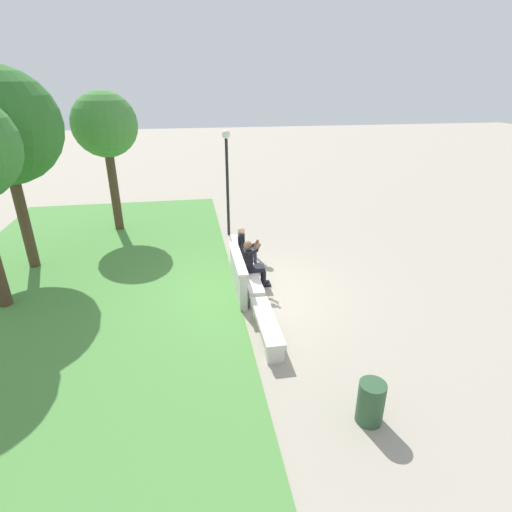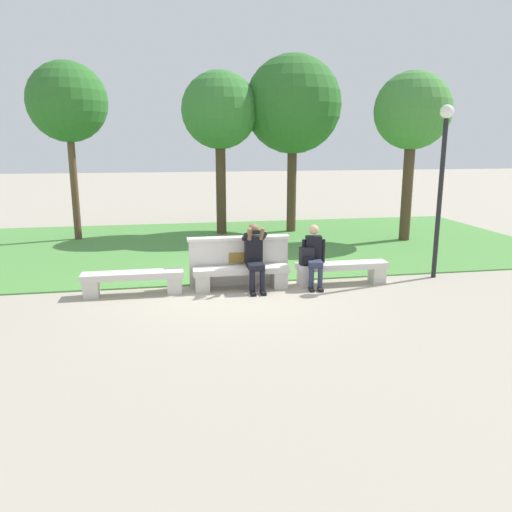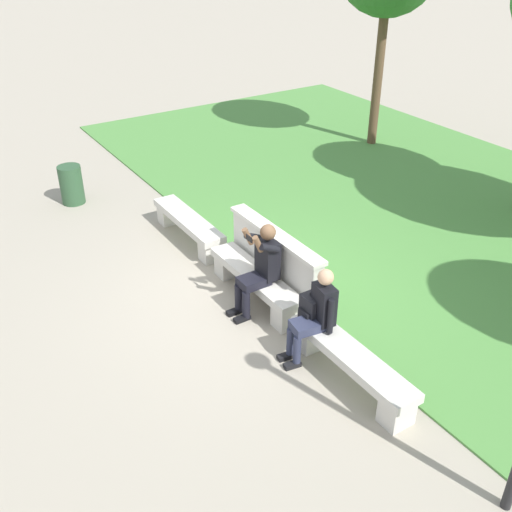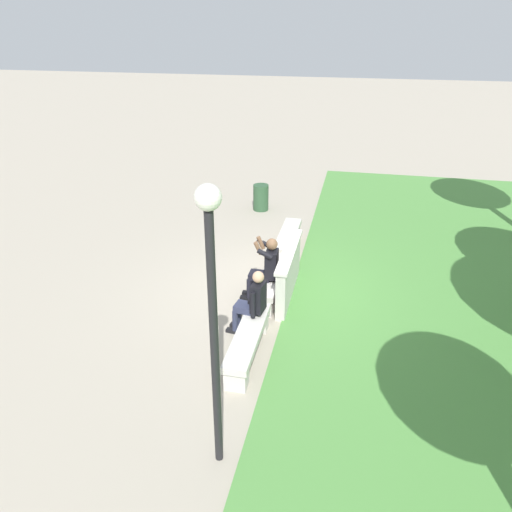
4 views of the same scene
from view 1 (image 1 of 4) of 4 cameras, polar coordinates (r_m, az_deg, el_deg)
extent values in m
plane|color=#A89E8C|center=(10.66, -0.70, -4.94)|extent=(80.00, 80.00, 0.00)
cube|color=#518E42|center=(10.95, -24.12, -6.34)|extent=(18.18, 8.00, 0.03)
cube|color=beige|center=(8.67, 1.56, -9.33)|extent=(1.93, 0.40, 0.12)
cube|color=beige|center=(8.17, 2.66, -13.63)|extent=(0.28, 0.34, 0.33)
cube|color=beige|center=(9.44, 0.60, -7.90)|extent=(0.28, 0.34, 0.33)
cube|color=beige|center=(10.48, -0.71, -3.07)|extent=(1.93, 0.40, 0.12)
cube|color=beige|center=(9.90, 0.03, -6.27)|extent=(0.28, 0.34, 0.33)
cube|color=beige|center=(11.28, -1.35, -2.31)|extent=(0.28, 0.34, 0.33)
cube|color=beige|center=(12.39, -2.28, 1.31)|extent=(1.93, 0.40, 0.12)
cube|color=beige|center=(11.77, -1.75, -1.15)|extent=(0.28, 0.34, 0.33)
cube|color=beige|center=(13.20, -2.73, 1.69)|extent=(0.28, 0.34, 0.33)
cube|color=beige|center=(10.40, -2.57, -2.80)|extent=(2.03, 0.18, 0.95)
cube|color=silver|center=(10.18, -2.62, -0.26)|extent=(2.09, 0.24, 0.06)
cube|color=olive|center=(10.36, -2.04, -2.19)|extent=(0.44, 0.02, 0.22)
cube|color=black|center=(10.86, 1.52, -4.21)|extent=(0.10, 0.24, 0.06)
cylinder|color=black|center=(10.75, 1.16, -3.25)|extent=(0.11, 0.11, 0.42)
cube|color=black|center=(11.03, 1.31, -3.73)|extent=(0.10, 0.24, 0.06)
cylinder|color=black|center=(10.92, 0.96, -2.78)|extent=(0.11, 0.11, 0.42)
cube|color=black|center=(10.68, 0.07, -1.80)|extent=(0.30, 0.42, 0.12)
cube|color=black|center=(10.53, -1.16, -0.52)|extent=(0.34, 0.22, 0.56)
sphere|color=brown|center=(10.36, -1.18, 1.59)|extent=(0.22, 0.22, 0.22)
cylinder|color=black|center=(10.26, -0.46, 0.56)|extent=(0.09, 0.31, 0.21)
cylinder|color=brown|center=(10.31, 0.25, 1.16)|extent=(0.10, 0.19, 0.27)
cylinder|color=black|center=(10.60, -0.80, 1.36)|extent=(0.09, 0.31, 0.21)
cylinder|color=brown|center=(10.53, 0.00, 1.68)|extent=(0.10, 0.19, 0.27)
cube|color=black|center=(10.42, 0.45, 1.65)|extent=(0.15, 0.01, 0.08)
cube|color=black|center=(11.90, 0.17, -1.57)|extent=(0.13, 0.23, 0.06)
cylinder|color=#2D334C|center=(11.80, -0.12, -0.65)|extent=(0.10, 0.10, 0.42)
cube|color=black|center=(12.06, 0.14, -1.20)|extent=(0.13, 0.23, 0.06)
cylinder|color=#2D334C|center=(11.97, -0.14, -0.30)|extent=(0.10, 0.10, 0.42)
cube|color=#2D334C|center=(11.78, -1.01, 0.71)|extent=(0.33, 0.44, 0.12)
cube|color=black|center=(11.68, -2.10, 1.88)|extent=(0.35, 0.24, 0.52)
sphere|color=tan|center=(11.54, -2.13, 3.67)|extent=(0.20, 0.20, 0.20)
cylinder|color=black|center=(11.51, -2.00, 1.27)|extent=(0.08, 0.08, 0.48)
cylinder|color=black|center=(11.88, -1.99, 2.01)|extent=(0.08, 0.08, 0.48)
cube|color=black|center=(11.59, -1.68, 0.97)|extent=(0.28, 0.20, 0.36)
cube|color=black|center=(11.63, -1.14, 0.68)|extent=(0.20, 0.06, 0.16)
torus|color=black|center=(11.52, -1.69, 1.88)|extent=(0.10, 0.02, 0.10)
cylinder|color=#4C3826|center=(15.45, -19.61, 9.07)|extent=(0.31, 0.31, 3.11)
sphere|color=#428438|center=(15.09, -20.80, 17.18)|extent=(2.19, 2.19, 2.19)
cylinder|color=#4C3826|center=(13.21, -30.30, 4.85)|extent=(0.30, 0.30, 3.12)
sphere|color=#2D6B28|center=(12.76, -32.64, 15.33)|extent=(3.03, 3.03, 3.03)
cylinder|color=#2D5133|center=(7.09, 16.06, -19.45)|extent=(0.44, 0.44, 0.75)
cylinder|color=black|center=(14.01, -4.08, 9.52)|extent=(0.10, 0.10, 3.36)
sphere|color=white|center=(13.68, -4.31, 16.93)|extent=(0.28, 0.28, 0.28)
camera|label=2|loc=(13.70, 44.71, 7.69)|focal=35.00mm
camera|label=3|loc=(16.30, 10.32, 23.01)|focal=42.00mm
camera|label=4|loc=(17.93, -11.03, 23.33)|focal=35.00mm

